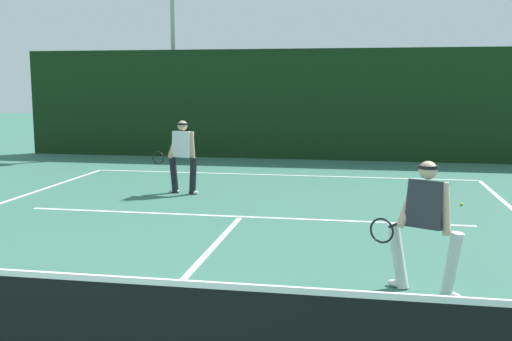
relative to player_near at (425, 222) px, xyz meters
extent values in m
cube|color=white|center=(-2.96, 8.77, -0.87)|extent=(10.36, 0.10, 0.01)
cube|color=white|center=(-2.96, 3.62, -0.87)|extent=(8.44, 0.10, 0.01)
cube|color=white|center=(-2.96, 0.29, -0.87)|extent=(0.10, 6.40, 0.01)
cube|color=black|center=(-2.96, -2.91, -0.40)|extent=(11.17, 0.02, 0.96)
cube|color=white|center=(-2.96, -2.91, 0.11)|extent=(11.17, 0.03, 0.05)
cylinder|color=silver|center=(0.31, -0.14, -0.48)|extent=(0.28, 0.24, 0.81)
cylinder|color=silver|center=(-0.29, 0.16, -0.48)|extent=(0.33, 0.26, 0.81)
ellipsoid|color=white|center=(0.31, -0.14, -0.83)|extent=(0.28, 0.22, 0.09)
ellipsoid|color=white|center=(-0.29, 0.16, -0.83)|extent=(0.28, 0.22, 0.09)
cube|color=#2D3338|center=(0.01, 0.01, 0.21)|extent=(0.51, 0.47, 0.59)
cylinder|color=beige|center=(0.22, -0.10, 0.18)|extent=(0.17, 0.15, 0.62)
cylinder|color=beige|center=(-0.19, 0.11, 0.18)|extent=(0.30, 0.47, 0.53)
sphere|color=beige|center=(0.01, 0.01, 0.61)|extent=(0.21, 0.21, 0.21)
cylinder|color=black|center=(0.01, 0.01, 0.65)|extent=(0.31, 0.31, 0.04)
cylinder|color=black|center=(-0.35, -0.09, -0.03)|extent=(0.15, 0.25, 0.03)
torus|color=black|center=(-0.51, -0.39, -0.03)|extent=(0.27, 0.16, 0.29)
cylinder|color=black|center=(-4.47, 5.66, -0.46)|extent=(0.22, 0.19, 0.84)
cylinder|color=black|center=(-4.95, 5.76, -0.46)|extent=(0.25, 0.19, 0.84)
ellipsoid|color=white|center=(-4.47, 5.66, -0.83)|extent=(0.28, 0.16, 0.09)
ellipsoid|color=white|center=(-4.95, 5.76, -0.83)|extent=(0.28, 0.16, 0.09)
cube|color=silver|center=(-4.71, 5.71, 0.24)|extent=(0.48, 0.36, 0.60)
cylinder|color=tan|center=(-4.48, 5.66, 0.22)|extent=(0.15, 0.13, 0.64)
cylinder|color=tan|center=(-4.95, 5.76, 0.22)|extent=(0.19, 0.46, 0.58)
sphere|color=tan|center=(-4.71, 5.71, 0.66)|extent=(0.22, 0.22, 0.22)
cylinder|color=black|center=(-4.71, 5.71, 0.70)|extent=(0.29, 0.29, 0.04)
cylinder|color=black|center=(-5.05, 5.53, -0.01)|extent=(0.09, 0.26, 0.03)
torus|color=black|center=(-5.12, 5.19, -0.01)|extent=(0.29, 0.09, 0.29)
sphere|color=#D1E033|center=(1.28, 5.42, -0.84)|extent=(0.07, 0.07, 0.07)
cube|color=black|center=(-2.96, 12.23, 0.90)|extent=(18.41, 0.12, 3.56)
cylinder|color=#9EA39E|center=(-7.34, 13.29, 2.57)|extent=(0.18, 0.18, 6.90)
camera|label=1|loc=(-0.74, -7.10, 1.62)|focal=41.92mm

